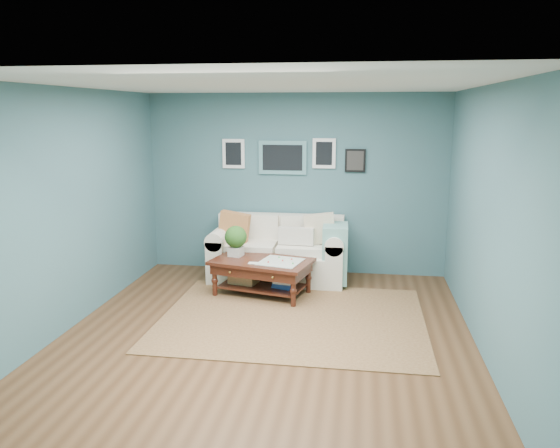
# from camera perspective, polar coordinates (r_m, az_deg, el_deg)

# --- Properties ---
(room_shell) EXTENTS (5.00, 5.02, 2.70)m
(room_shell) POSITION_cam_1_polar(r_m,az_deg,el_deg) (5.87, -1.34, 1.16)
(room_shell) COLOR brown
(room_shell) RESTS_ON ground
(area_rug) EXTENTS (3.11, 2.49, 0.01)m
(area_rug) POSITION_cam_1_polar(r_m,az_deg,el_deg) (6.62, 1.31, -9.79)
(area_rug) COLOR brown
(area_rug) RESTS_ON ground
(loveseat) EXTENTS (1.99, 0.90, 1.02)m
(loveseat) POSITION_cam_1_polar(r_m,az_deg,el_deg) (7.99, 0.41, -2.90)
(loveseat) COLOR silver
(loveseat) RESTS_ON ground
(coffee_table) EXTENTS (1.43, 1.03, 0.91)m
(coffee_table) POSITION_cam_1_polar(r_m,az_deg,el_deg) (7.35, -2.38, -4.33)
(coffee_table) COLOR black
(coffee_table) RESTS_ON ground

